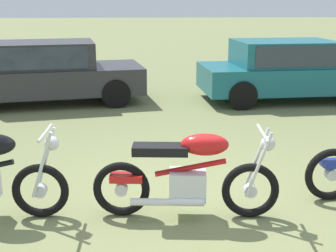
# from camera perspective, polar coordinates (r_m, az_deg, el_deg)

# --- Properties ---
(ground_plane) EXTENTS (120.00, 120.00, 0.00)m
(ground_plane) POSITION_cam_1_polar(r_m,az_deg,el_deg) (5.45, 2.84, -9.86)
(ground_plane) COLOR olive
(motorcycle_red) EXTENTS (2.06, 0.64, 1.02)m
(motorcycle_red) POSITION_cam_1_polar(r_m,az_deg,el_deg) (4.98, 2.56, -6.30)
(motorcycle_red) COLOR black
(motorcycle_red) RESTS_ON ground
(car_charcoal) EXTENTS (4.50, 2.54, 1.43)m
(car_charcoal) POSITION_cam_1_polar(r_m,az_deg,el_deg) (10.92, -15.09, 6.96)
(car_charcoal) COLOR #2D2D33
(car_charcoal) RESTS_ON ground
(car_teal) EXTENTS (4.29, 2.13, 1.43)m
(car_teal) POSITION_cam_1_polar(r_m,az_deg,el_deg) (11.24, 14.79, 7.21)
(car_teal) COLOR #19606B
(car_teal) RESTS_ON ground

